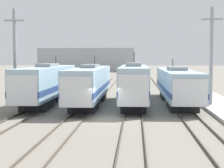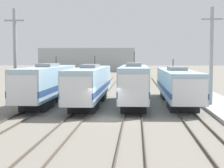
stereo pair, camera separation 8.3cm
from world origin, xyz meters
TOP-DOWN VIEW (x-y plane):
  - ground_plane at (0.00, 0.00)m, footprint 400.00×400.00m
  - rail_pair_far_left at (-6.88, 0.00)m, footprint 1.51×120.00m
  - rail_pair_center_left at (-2.29, 0.00)m, footprint 1.51×120.00m
  - rail_pair_center_right at (2.29, 0.00)m, footprint 1.51×120.00m
  - rail_pair_far_right at (6.88, 0.00)m, footprint 1.51×120.00m
  - locomotive_far_left at (-6.88, 8.91)m, footprint 2.87×18.54m
  - locomotive_center_left at (-2.29, 8.58)m, footprint 2.85×19.30m
  - locomotive_center_right at (2.29, 7.75)m, footprint 2.75×16.12m
  - locomotive_far_right at (6.88, 9.99)m, footprint 3.12×20.04m
  - catenary_tower_left at (-9.78, 7.44)m, footprint 2.09×0.35m
  - catenary_tower_right at (9.90, 7.44)m, footprint 2.09×0.35m
  - depot_building at (-14.64, 102.34)m, footprint 33.21×11.16m

SIDE VIEW (x-z plane):
  - ground_plane at x=0.00m, z-range 0.00..0.00m
  - rail_pair_far_left at x=-6.88m, z-range 0.00..0.15m
  - rail_pair_center_left at x=-2.29m, z-range 0.00..0.15m
  - rail_pair_center_right at x=2.29m, z-range 0.00..0.15m
  - rail_pair_far_right at x=6.88m, z-range 0.00..0.15m
  - locomotive_far_right at x=6.88m, z-range -0.33..4.42m
  - locomotive_center_left at x=-2.29m, z-range -0.38..4.73m
  - locomotive_far_left at x=-6.88m, z-range -0.33..4.75m
  - locomotive_center_right at x=2.29m, z-range -0.53..5.05m
  - depot_building at x=-14.64m, z-range 0.00..8.15m
  - catenary_tower_left at x=-9.78m, z-range 0.15..10.01m
  - catenary_tower_right at x=9.90m, z-range 0.15..10.01m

